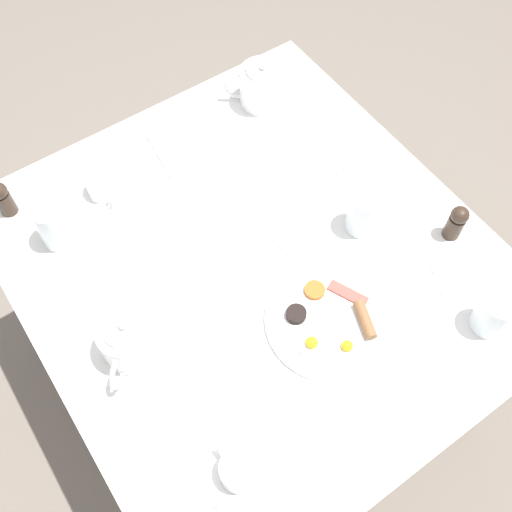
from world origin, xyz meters
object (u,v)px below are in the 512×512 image
object	(u,v)px
napkin_folded	(181,148)
knife_by_plate	(327,153)
salt_grinder	(3,198)
teacup_with_saucer_right	(104,187)
water_glass_tall	(494,314)
breakfast_plate	(330,321)
wine_glass_spare	(364,212)
pepper_grinder	(456,222)
fork_by_plate	(184,254)
teacup_with_saucer_left	(240,471)
teapot_near	(129,339)
spoon_for_tea	(439,280)
teapot_far	(262,86)
water_glass_short	(53,225)
fork_spare	(265,227)

from	to	relation	value
napkin_folded	knife_by_plate	xyz separation A→B (m)	(-0.30, 0.23, -0.00)
salt_grinder	teacup_with_saucer_right	bearing A→B (deg)	158.51
water_glass_tall	napkin_folded	bearing A→B (deg)	-70.11
teacup_with_saucer_right	salt_grinder	world-z (taller)	salt_grinder
breakfast_plate	wine_glass_spare	world-z (taller)	wine_glass_spare
pepper_grinder	fork_by_plate	world-z (taller)	pepper_grinder
teacup_with_saucer_left	wine_glass_spare	bearing A→B (deg)	-150.86
teapot_near	fork_by_plate	xyz separation A→B (m)	(-0.21, -0.14, -0.05)
knife_by_plate	spoon_for_tea	world-z (taller)	same
teapot_far	wine_glass_spare	xyz separation A→B (m)	(0.04, 0.47, 0.00)
water_glass_short	fork_spare	bearing A→B (deg)	149.30
teapot_near	teapot_far	distance (m)	0.77
teapot_far	salt_grinder	bearing A→B (deg)	-146.93
teacup_with_saucer_left	water_glass_tall	world-z (taller)	water_glass_tall
water_glass_short	salt_grinder	size ratio (longest dim) A/B	1.22
breakfast_plate	spoon_for_tea	world-z (taller)	breakfast_plate
water_glass_short	knife_by_plate	size ratio (longest dim) A/B	0.59
teapot_near	water_glass_short	xyz separation A→B (m)	(0.01, -0.34, 0.01)
water_glass_short	napkin_folded	size ratio (longest dim) A/B	0.72
teapot_near	wine_glass_spare	distance (m)	0.60
teacup_with_saucer_right	salt_grinder	xyz separation A→B (m)	(0.21, -0.08, 0.03)
teacup_with_saucer_right	water_glass_tall	xyz separation A→B (m)	(-0.51, 0.78, 0.03)
knife_by_plate	fork_spare	xyz separation A→B (m)	(0.26, 0.09, 0.00)
teapot_near	spoon_for_tea	bearing A→B (deg)	-64.45
water_glass_short	pepper_grinder	bearing A→B (deg)	146.22
breakfast_plate	wine_glass_spare	distance (m)	0.27
pepper_grinder	fork_by_plate	bearing A→B (deg)	-29.50
water_glass_short	spoon_for_tea	bearing A→B (deg)	138.19
salt_grinder	knife_by_plate	size ratio (longest dim) A/B	0.49
water_glass_tall	knife_by_plate	world-z (taller)	water_glass_tall
breakfast_plate	pepper_grinder	bearing A→B (deg)	-177.42
knife_by_plate	spoon_for_tea	size ratio (longest dim) A/B	1.46
teacup_with_saucer_right	spoon_for_tea	size ratio (longest dim) A/B	1.09
water_glass_short	wine_glass_spare	world-z (taller)	water_glass_short
teacup_with_saucer_right	wine_glass_spare	world-z (taller)	wine_glass_spare
teapot_far	knife_by_plate	bearing A→B (deg)	-45.76
teapot_near	salt_grinder	distance (m)	0.49
pepper_grinder	salt_grinder	size ratio (longest dim) A/B	1.00
fork_spare	fork_by_plate	bearing A→B (deg)	-12.75
pepper_grinder	fork_by_plate	size ratio (longest dim) A/B	0.55
teapot_near	fork_by_plate	size ratio (longest dim) A/B	0.89
water_glass_short	salt_grinder	distance (m)	0.16
water_glass_short	fork_spare	world-z (taller)	water_glass_short
water_glass_tall	napkin_folded	world-z (taller)	water_glass_tall
teapot_near	water_glass_tall	distance (m)	0.76
teacup_with_saucer_left	fork_spare	world-z (taller)	teacup_with_saucer_left
water_glass_short	wine_glass_spare	distance (m)	0.71
water_glass_tall	spoon_for_tea	distance (m)	0.15
breakfast_plate	salt_grinder	distance (m)	0.81
teapot_near	knife_by_plate	distance (m)	0.70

